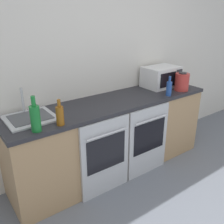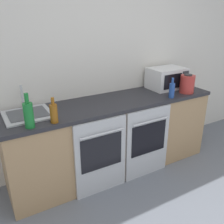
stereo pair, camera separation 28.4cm
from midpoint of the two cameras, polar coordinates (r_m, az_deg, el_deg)
name	(u,v)px [view 2 (the right image)]	position (r m, az deg, el deg)	size (l,w,h in m)	color
wall_back	(99,59)	(2.96, -0.25, 11.96)	(10.00, 0.06, 2.60)	silver
counter_back	(113,136)	(2.97, 2.95, -5.54)	(2.46, 0.62, 0.89)	tan
oven_left	(101,157)	(2.60, 0.66, -10.29)	(0.58, 0.06, 0.84)	#B7BABF
oven_right	(148,143)	(2.90, 10.96, -6.96)	(0.58, 0.06, 0.84)	#B7BABF
microwave	(166,78)	(3.34, 14.75, 7.47)	(0.46, 0.33, 0.26)	silver
bottle_green	(29,114)	(2.18, -15.06, -0.60)	(0.08, 0.08, 0.31)	#19722D
bottle_blue	(172,90)	(2.99, 16.20, 4.81)	(0.06, 0.06, 0.23)	#234793
bottle_amber	(54,113)	(2.24, -9.70, -0.26)	(0.07, 0.07, 0.24)	#8C5114
kettle	(187,84)	(3.23, 19.26, 6.06)	(0.18, 0.18, 0.23)	#B2332D
sink	(28,114)	(2.49, -15.69, -0.44)	(0.45, 0.42, 0.26)	#B7BABF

